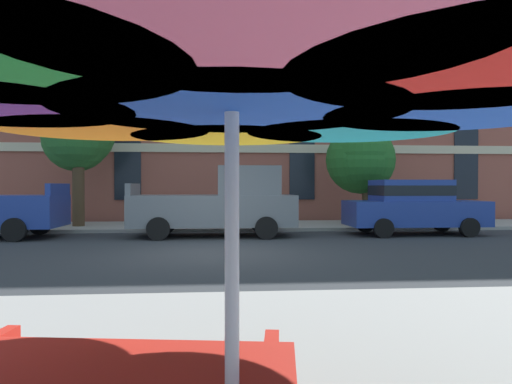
{
  "coord_description": "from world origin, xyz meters",
  "views": [
    {
      "loc": [
        0.07,
        -10.89,
        1.58
      ],
      "look_at": [
        1.23,
        3.2,
        1.4
      ],
      "focal_mm": 32.52,
      "sensor_mm": 36.0,
      "label": 1
    }
  ],
  "objects_px": {
    "street_tree_middle": "(361,158)",
    "patio_umbrella": "(232,64)",
    "street_tree_left": "(77,135)",
    "sedan_blue": "(413,205)",
    "pickup_gray": "(221,204)"
  },
  "relations": [
    {
      "from": "street_tree_left",
      "to": "patio_umbrella",
      "type": "xyz_separation_m",
      "value": [
        5.24,
        -15.75,
        -1.4
      ]
    },
    {
      "from": "pickup_gray",
      "to": "street_tree_middle",
      "type": "bearing_deg",
      "value": 27.12
    },
    {
      "from": "patio_umbrella",
      "to": "pickup_gray",
      "type": "bearing_deg",
      "value": 89.87
    },
    {
      "from": "pickup_gray",
      "to": "sedan_blue",
      "type": "bearing_deg",
      "value": -0.0
    },
    {
      "from": "street_tree_middle",
      "to": "patio_umbrella",
      "type": "xyz_separation_m",
      "value": [
        -5.41,
        -15.46,
        -0.58
      ]
    },
    {
      "from": "street_tree_middle",
      "to": "patio_umbrella",
      "type": "bearing_deg",
      "value": -109.29
    },
    {
      "from": "street_tree_middle",
      "to": "patio_umbrella",
      "type": "relative_size",
      "value": 1.28
    },
    {
      "from": "pickup_gray",
      "to": "patio_umbrella",
      "type": "distance_m",
      "value": 12.74
    },
    {
      "from": "sedan_blue",
      "to": "street_tree_middle",
      "type": "xyz_separation_m",
      "value": [
        -0.87,
        2.76,
        1.71
      ]
    },
    {
      "from": "street_tree_middle",
      "to": "sedan_blue",
      "type": "bearing_deg",
      "value": -72.53
    },
    {
      "from": "street_tree_left",
      "to": "patio_umbrella",
      "type": "height_order",
      "value": "street_tree_left"
    },
    {
      "from": "street_tree_left",
      "to": "sedan_blue",
      "type": "bearing_deg",
      "value": -14.82
    },
    {
      "from": "sedan_blue",
      "to": "street_tree_left",
      "type": "height_order",
      "value": "street_tree_left"
    },
    {
      "from": "pickup_gray",
      "to": "street_tree_middle",
      "type": "xyz_separation_m",
      "value": [
        5.38,
        2.76,
        1.63
      ]
    },
    {
      "from": "sedan_blue",
      "to": "street_tree_left",
      "type": "bearing_deg",
      "value": 165.18
    }
  ]
}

